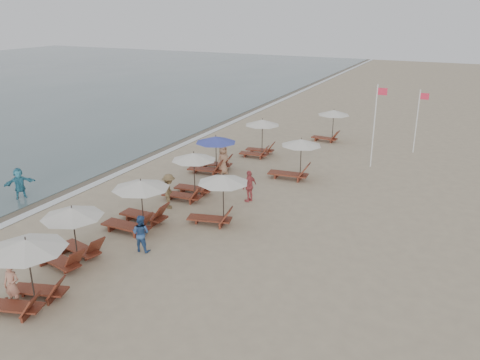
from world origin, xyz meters
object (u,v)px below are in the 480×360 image
at_px(lounger_station_1, 70,234).
at_px(lounger_station_4, 212,154).
at_px(lounger_station_3, 190,176).
at_px(flag_pole_near, 375,122).
at_px(inland_station_2, 330,121).
at_px(lounger_station_5, 259,137).
at_px(beachgoer_near, 12,285).
at_px(beachgoer_mid_b, 169,191).
at_px(lounger_station_2, 137,204).
at_px(inland_station_0, 217,194).
at_px(beachgoer_far_a, 249,186).
at_px(beachgoer_far_b, 223,160).
at_px(beachgoer_mid_a, 141,233).
at_px(lounger_station_0, 26,269).
at_px(waterline_walker, 19,183).
at_px(inland_station_1, 295,156).

bearing_deg(lounger_station_1, lounger_station_4, 92.16).
height_order(lounger_station_3, flag_pole_near, flag_pole_near).
bearing_deg(inland_station_2, lounger_station_5, -118.96).
bearing_deg(lounger_station_1, beachgoer_near, -83.16).
distance_m(lounger_station_5, flag_pole_near, 7.14).
height_order(inland_station_2, beachgoer_mid_b, inland_station_2).
xyz_separation_m(lounger_station_2, lounger_station_3, (0.20, 4.04, 0.06)).
bearing_deg(beachgoer_mid_b, flag_pole_near, -63.23).
distance_m(inland_station_0, flag_pole_near, 12.03).
bearing_deg(inland_station_2, inland_station_0, -91.88).
xyz_separation_m(lounger_station_1, beachgoer_near, (0.36, -2.97, -0.39)).
height_order(lounger_station_4, inland_station_0, inland_station_0).
relative_size(beachgoer_far_a, beachgoer_far_b, 0.95).
bearing_deg(beachgoer_near, beachgoer_mid_a, 60.04).
xyz_separation_m(lounger_station_5, beachgoer_mid_a, (1.06, -13.88, -0.49)).
distance_m(inland_station_2, beachgoer_mid_b, 15.63).
xyz_separation_m(lounger_station_4, beachgoer_mid_b, (0.79, -5.69, -0.23)).
distance_m(lounger_station_0, beachgoer_near, 0.80).
distance_m(lounger_station_3, waterline_walker, 8.44).
height_order(lounger_station_3, waterline_walker, lounger_station_3).
relative_size(lounger_station_3, lounger_station_5, 1.05).
height_order(inland_station_0, beachgoer_mid_b, inland_station_0).
distance_m(lounger_station_0, flag_pole_near, 20.50).
bearing_deg(lounger_station_5, lounger_station_1, -92.64).
xyz_separation_m(beachgoer_far_b, flag_pole_near, (7.35, 4.99, 1.87)).
bearing_deg(inland_station_2, lounger_station_3, -103.27).
xyz_separation_m(lounger_station_0, inland_station_1, (3.35, 15.29, -0.05)).
bearing_deg(lounger_station_2, lounger_station_0, -85.18).
bearing_deg(lounger_station_3, beachgoer_mid_b, -96.76).
relative_size(lounger_station_1, inland_station_0, 0.96).
height_order(lounger_station_1, beachgoer_near, lounger_station_1).
height_order(beachgoer_mid_b, waterline_walker, beachgoer_mid_b).
distance_m(inland_station_1, inland_station_2, 8.70).
distance_m(beachgoer_near, flag_pole_near, 20.91).
xyz_separation_m(lounger_station_4, lounger_station_5, (1.16, 4.06, 0.17)).
relative_size(lounger_station_2, lounger_station_5, 1.15).
distance_m(inland_station_1, beachgoer_far_a, 4.27).
relative_size(inland_station_0, inland_station_2, 1.04).
bearing_deg(flag_pole_near, inland_station_0, -111.69).
relative_size(beachgoer_near, waterline_walker, 0.94).
bearing_deg(lounger_station_2, lounger_station_4, 95.52).
relative_size(lounger_station_0, beachgoer_near, 1.77).
xyz_separation_m(lounger_station_3, beachgoer_mid_b, (-0.19, -1.61, -0.28)).
relative_size(lounger_station_2, beachgoer_far_a, 1.78).
distance_m(lounger_station_0, beachgoer_mid_a, 4.73).
bearing_deg(lounger_station_4, beachgoer_mid_b, -82.05).
distance_m(lounger_station_1, inland_station_2, 21.53).
bearing_deg(beachgoer_mid_b, inland_station_0, -129.43).
distance_m(beachgoer_far_a, flag_pole_near, 9.40).
height_order(lounger_station_5, inland_station_0, lounger_station_5).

